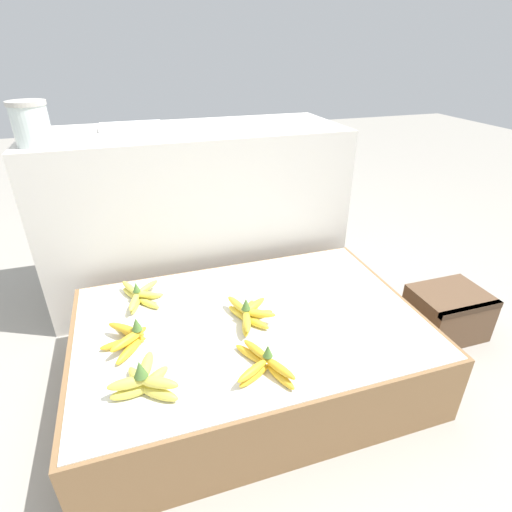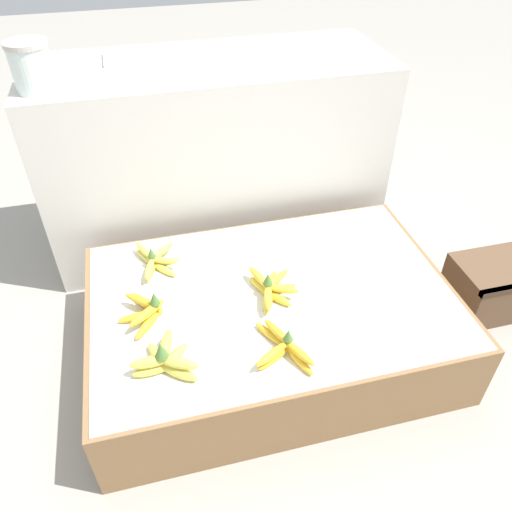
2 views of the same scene
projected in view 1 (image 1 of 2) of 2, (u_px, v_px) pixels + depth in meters
The scene contains 11 objects.
ground_plane at pixel (251, 376), 1.51m from camera, with size 10.00×10.00×0.00m, color gray.
display_platform at pixel (250, 349), 1.45m from camera, with size 1.19×0.80×0.27m.
back_vendor_table at pixel (196, 212), 1.93m from camera, with size 1.36×0.53×0.78m.
wooden_crate at pixel (447, 313), 1.70m from camera, with size 0.29×0.24×0.20m.
banana_bunch_front_left at pixel (145, 381), 1.09m from camera, with size 0.19×0.19×0.11m.
banana_bunch_front_midleft at pixel (263, 364), 1.15m from camera, with size 0.17×0.23×0.09m.
banana_bunch_middle_left at pixel (128, 337), 1.26m from camera, with size 0.16×0.21×0.10m.
banana_bunch_middle_midleft at pixel (249, 314), 1.37m from camera, with size 0.15×0.22×0.10m.
banana_bunch_back_left at pixel (140, 295), 1.47m from camera, with size 0.15×0.21×0.08m.
glass_jar at pixel (31, 123), 1.42m from camera, with size 0.13×0.13×0.16m.
foam_tray_white at pixel (131, 126), 1.75m from camera, with size 0.27×0.16×0.02m.
Camera 1 is at (-0.32, -1.07, 1.12)m, focal length 28.00 mm.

